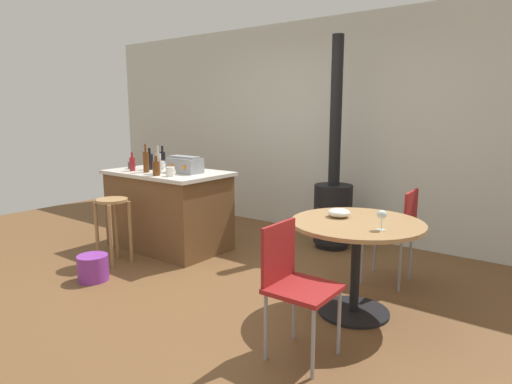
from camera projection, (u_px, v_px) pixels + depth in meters
name	position (u px, v px, depth m)	size (l,w,h in m)	color
ground_plane	(207.00, 284.00, 4.07)	(8.80, 8.80, 0.00)	brown
back_wall	(329.00, 128.00, 5.62)	(8.00, 0.10, 2.70)	beige
kitchen_island	(169.00, 209.00, 5.10)	(1.38, 0.85, 0.90)	brown
wooden_stool	(113.00, 217.00, 4.57)	(0.32, 0.32, 0.68)	#A37A4C
dining_table	(356.00, 243.00, 3.38)	(1.01, 1.01, 0.74)	black
folding_chair_near	(396.00, 228.00, 4.01)	(0.42, 0.42, 0.87)	maroon
folding_chair_far	(294.00, 279.00, 2.81)	(0.41, 0.40, 0.86)	maroon
wood_stove	(333.00, 199.00, 5.09)	(0.44, 0.45, 2.38)	black
toolbox	(185.00, 165.00, 4.87)	(0.40, 0.22, 0.19)	gray
bottle_0	(156.00, 168.00, 4.66)	(0.08, 0.08, 0.21)	#603314
bottle_1	(163.00, 159.00, 5.34)	(0.07, 0.07, 0.26)	black
bottle_2	(132.00, 164.00, 5.03)	(0.06, 0.06, 0.21)	maroon
bottle_3	(158.00, 163.00, 4.79)	(0.07, 0.07, 0.30)	#B7B2AD
bottle_4	(150.00, 161.00, 5.14)	(0.08, 0.08, 0.25)	black
bottle_5	(146.00, 161.00, 4.90)	(0.06, 0.06, 0.32)	#603314
cup_0	(162.00, 165.00, 5.20)	(0.12, 0.08, 0.09)	white
cup_1	(132.00, 165.00, 5.23)	(0.12, 0.08, 0.08)	#383838
cup_2	(171.00, 172.00, 4.61)	(0.12, 0.09, 0.10)	white
wine_glass	(382.00, 215.00, 3.09)	(0.07, 0.07, 0.14)	silver
serving_bowl	(339.00, 213.00, 3.48)	(0.18, 0.18, 0.07)	white
plastic_bucket	(93.00, 268.00, 4.14)	(0.28, 0.28, 0.24)	purple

